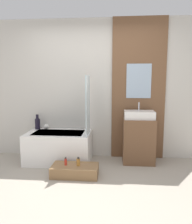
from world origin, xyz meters
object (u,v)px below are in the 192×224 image
bottle_soap_secondary (78,162)px  vase_tall_dark (37,123)px  vase_round_light (46,127)px  sink (139,115)px  bathtub (59,147)px  bottle_soap_primary (66,162)px  wooden_step_bench (75,170)px

bottle_soap_secondary → vase_tall_dark: bearing=138.1°
vase_tall_dark → vase_round_light: size_ratio=2.85×
sink → bathtub: bearing=-175.9°
vase_tall_dark → bottle_soap_secondary: size_ratio=2.15×
vase_round_light → bottle_soap_primary: bearing=-56.0°
wooden_step_bench → bottle_soap_secondary: bearing=0.0°
vase_tall_dark → sink: bearing=-4.4°
sink → bottle_soap_secondary: sink is taller
wooden_step_bench → vase_tall_dark: (-0.88, 0.83, 0.57)m
vase_round_light → bottle_soap_secondary: bearing=-47.6°
wooden_step_bench → bottle_soap_primary: bearing=180.0°
wooden_step_bench → sink: bearing=33.5°
bathtub → vase_tall_dark: bearing=152.3°
bathtub → bottle_soap_secondary: size_ratio=8.70×
vase_tall_dark → bottle_soap_primary: (0.73, -0.83, -0.43)m
wooden_step_bench → sink: sink is taller
vase_tall_dark → bottle_soap_secondary: bearing=-41.9°
bathtub → vase_round_light: 0.50m
vase_tall_dark → bottle_soap_secondary: 1.32m
sink → vase_tall_dark: size_ratio=1.85×
bottle_soap_secondary → vase_round_light: bearing=132.4°
bottle_soap_secondary → sink: bearing=34.9°
wooden_step_bench → bottle_soap_primary: size_ratio=5.74×
sink → vase_round_light: 1.77m
sink → bottle_soap_secondary: 1.36m
sink → vase_round_light: sink is taller
wooden_step_bench → sink: size_ratio=1.37×
bottle_soap_primary → wooden_step_bench: bearing=0.0°
sink → vase_round_light: bearing=175.2°
vase_tall_dark → bottle_soap_secondary: vase_tall_dark is taller
vase_tall_dark → bottle_soap_secondary: (0.93, -0.83, -0.43)m
sink → vase_round_light: size_ratio=5.28×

